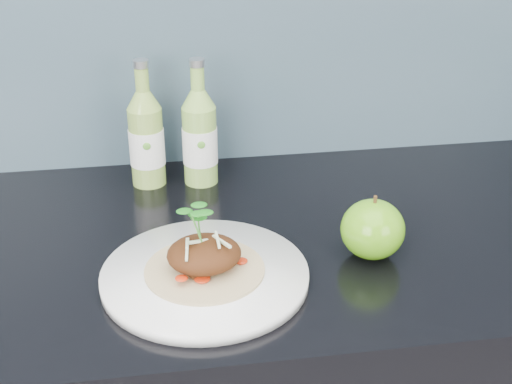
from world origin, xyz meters
TOP-DOWN VIEW (x-y plane):
  - dinner_plate at (-0.04, 1.58)m, footprint 0.31×0.31m
  - pork_taco at (-0.04, 1.58)m, footprint 0.16×0.16m
  - green_apple at (0.20, 1.61)m, footprint 0.12×0.12m
  - cider_bottle_left at (-0.11, 1.90)m, footprint 0.08×0.08m
  - cider_bottle_right at (-0.02, 1.89)m, footprint 0.06×0.06m

SIDE VIEW (x-z plane):
  - dinner_plate at x=-0.04m, z-range 0.90..0.92m
  - green_apple at x=0.20m, z-range 0.90..0.99m
  - pork_taco at x=-0.04m, z-range 0.89..1.00m
  - cider_bottle_left at x=-0.11m, z-range 0.87..1.09m
  - cider_bottle_right at x=-0.02m, z-range 0.87..1.09m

